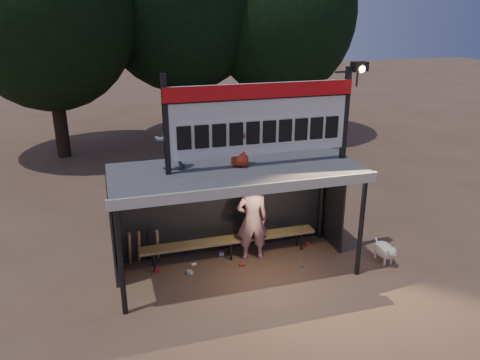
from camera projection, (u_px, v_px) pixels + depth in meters
name	position (u px, v px, depth m)	size (l,w,h in m)	color
ground	(236.00, 269.00, 10.10)	(80.00, 80.00, 0.00)	brown
player	(252.00, 220.00, 10.24)	(0.70, 0.46, 1.91)	silver
child_a	(170.00, 140.00, 9.07)	(0.57, 0.44, 1.16)	slate
child_b	(240.00, 142.00, 9.24)	(0.49, 0.32, 0.99)	#A42A19
dugout_shelter	(233.00, 186.00, 9.69)	(5.10, 2.08, 2.32)	#424144
scoreboard_assembly	(264.00, 116.00, 9.11)	(4.10, 0.27, 1.99)	black
bench	(230.00, 240.00, 10.45)	(4.00, 0.35, 0.48)	olive
tree_left	(45.00, 3.00, 16.16)	(6.46, 6.46, 9.27)	black
tree_right	(282.00, 13.00, 19.14)	(6.08, 6.08, 8.72)	#312215
dog	(385.00, 251.00, 10.32)	(0.36, 0.81, 0.49)	beige
bats	(144.00, 246.00, 10.19)	(0.69, 0.35, 0.84)	#936B44
litter	(231.00, 262.00, 10.34)	(3.70, 1.08, 0.08)	#B52E1F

